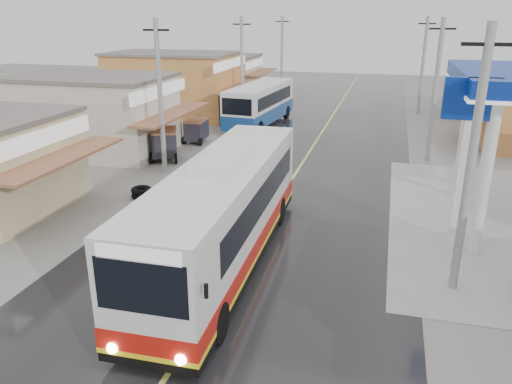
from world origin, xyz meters
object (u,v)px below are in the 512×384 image
Objects in this scene: second_bus at (260,104)px; tricycle_far at (196,130)px; tricycle_near at (164,143)px; tyre_stack at (142,192)px; cyclist at (198,190)px; coach_bus at (224,213)px.

second_bus is 4.75× the size of tricycle_far.
tricycle_far is at bearing -107.53° from second_bus.
tricycle_near is at bearing -100.25° from second_bus.
tricycle_far is 2.07× the size of tyre_stack.
tricycle_far reaches higher than tyre_stack.
cyclist is at bearing -77.55° from tricycle_near.
second_bus is 9.84× the size of tyre_stack.
cyclist is 2.95m from tyre_stack.
coach_bus is at bearing -45.28° from cyclist.
tricycle_far is (0.29, 4.35, -0.16)m from tricycle_near.
tricycle_far is at bearing 113.63° from coach_bus.
second_bus is 17.33m from cyclist.
coach_bus is 1.29× the size of second_bus.
tricycle_near is at bearing 140.04° from cyclist.
tricycle_far is (-7.26, 15.78, -0.98)m from coach_bus.
coach_bus is 22.70m from second_bus.
cyclist is 11.60m from tricycle_far.
coach_bus is at bearing -79.80° from tricycle_near.
cyclist is 2.11× the size of tyre_stack.
second_bus is at bearing 109.64° from cyclist.
tyre_stack is at bearing -168.60° from cyclist.
second_bus reaches higher than tyre_stack.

